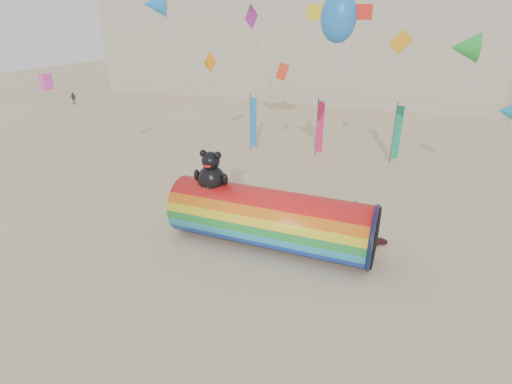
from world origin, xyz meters
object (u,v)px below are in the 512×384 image
at_px(windsock_assembly, 270,217).
at_px(fabric_bundle, 363,238).
at_px(hotel_building, 289,26).
at_px(kite_handler, 354,215).

distance_m(windsock_assembly, fabric_bundle, 5.45).
distance_m(hotel_building, windsock_assembly, 48.59).
distance_m(windsock_assembly, kite_handler, 5.36).
bearing_deg(hotel_building, fabric_bundle, -66.88).
bearing_deg(hotel_building, kite_handler, -67.17).
bearing_deg(kite_handler, hotel_building, -107.41).
bearing_deg(windsock_assembly, hotel_building, 106.85).
bearing_deg(windsock_assembly, fabric_bundle, 26.82).
relative_size(hotel_building, windsock_assembly, 5.49).
xyz_separation_m(hotel_building, windsock_assembly, (13.86, -45.77, -8.63)).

